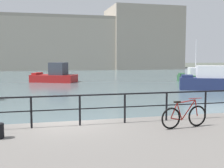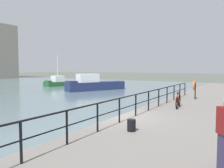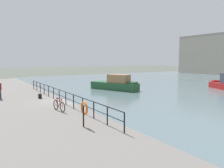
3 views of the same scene
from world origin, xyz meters
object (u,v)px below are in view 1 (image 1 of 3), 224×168
(harbor_building, at_px, (74,43))
(moored_harbor_tender, at_px, (55,75))
(parked_bicycle, at_px, (184,116))
(moored_small_launch, at_px, (223,81))
(moored_white_yacht, at_px, (198,76))

(harbor_building, bearing_deg, moored_harbor_tender, -99.88)
(moored_harbor_tender, xyz_separation_m, parked_bicycle, (3.09, -26.97, 0.30))
(moored_small_launch, relative_size, moored_harbor_tender, 1.42)
(harbor_building, height_order, moored_harbor_tender, harbor_building)
(moored_small_launch, bearing_deg, moored_white_yacht, -82.73)
(moored_small_launch, bearing_deg, moored_harbor_tender, -15.21)
(moored_white_yacht, bearing_deg, moored_harbor_tender, 8.10)
(moored_harbor_tender, distance_m, parked_bicycle, 27.14)
(harbor_building, xyz_separation_m, moored_harbor_tender, (-6.04, -34.69, -5.53))
(moored_small_launch, height_order, parked_bicycle, moored_small_launch)
(moored_white_yacht, bearing_deg, parked_bicycle, 76.05)
(moored_white_yacht, bearing_deg, moored_small_launch, 90.09)
(moored_small_launch, distance_m, moored_harbor_tender, 19.28)
(moored_small_launch, distance_m, parked_bicycle, 18.74)
(moored_white_yacht, height_order, moored_harbor_tender, moored_white_yacht)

